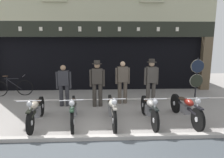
{
  "coord_description": "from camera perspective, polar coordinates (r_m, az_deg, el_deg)",
  "views": [
    {
      "loc": [
        0.1,
        -4.63,
        2.45
      ],
      "look_at": [
        0.45,
        2.76,
        1.03
      ],
      "focal_mm": 32.53,
      "sensor_mm": 36.0,
      "label": 1
    }
  ],
  "objects": [
    {
      "name": "tyre_sign_pole",
      "position": [
        9.42,
        22.74,
        1.29
      ],
      "size": [
        0.58,
        0.06,
        1.71
      ],
      "color": "#232328",
      "rests_on": "ground"
    },
    {
      "name": "motorcycle_center_left",
      "position": [
        6.18,
        -10.89,
        -8.45
      ],
      "size": [
        0.62,
        2.06,
        0.91
      ],
      "rotation": [
        0.0,
        0.0,
        3.25
      ],
      "color": "black",
      "rests_on": "ground"
    },
    {
      "name": "assistant_far_right",
      "position": [
        7.89,
        10.95,
        -0.03
      ],
      "size": [
        0.56,
        0.37,
        1.75
      ],
      "rotation": [
        0.0,
        0.0,
        3.24
      ],
      "color": "#47423D",
      "rests_on": "ground"
    },
    {
      "name": "salesman_left",
      "position": [
        7.73,
        -13.4,
        -1.34
      ],
      "size": [
        0.56,
        0.26,
        1.55
      ],
      "rotation": [
        0.0,
        0.0,
        3.21
      ],
      "color": "#2D2D33",
      "rests_on": "ground"
    },
    {
      "name": "motorcycle_center_right",
      "position": [
        6.25,
        10.43,
        -8.23
      ],
      "size": [
        0.62,
        1.96,
        0.92
      ],
      "rotation": [
        0.0,
        0.0,
        3.16
      ],
      "color": "black",
      "rests_on": "ground"
    },
    {
      "name": "shopkeeper_center",
      "position": [
        7.48,
        -4.18,
        -0.59
      ],
      "size": [
        0.56,
        0.36,
        1.72
      ],
      "rotation": [
        0.0,
        0.0,
        3.18
      ],
      "color": "#38332D",
      "rests_on": "ground"
    },
    {
      "name": "motorcycle_left",
      "position": [
        6.42,
        -20.59,
        -8.26
      ],
      "size": [
        0.62,
        2.03,
        0.91
      ],
      "rotation": [
        0.0,
        0.0,
        3.23
      ],
      "color": "black",
      "rests_on": "ground"
    },
    {
      "name": "salesman_right",
      "position": [
        7.85,
        2.98,
        -0.4
      ],
      "size": [
        0.56,
        0.25,
        1.66
      ],
      "rotation": [
        0.0,
        0.0,
        3.19
      ],
      "color": "brown",
      "rests_on": "ground"
    },
    {
      "name": "motorcycle_center",
      "position": [
        6.08,
        0.01,
        -8.45
      ],
      "size": [
        0.62,
        2.03,
        0.94
      ],
      "rotation": [
        0.0,
        0.0,
        3.19
      ],
      "color": "black",
      "rests_on": "ground"
    },
    {
      "name": "advert_board_far",
      "position": [
        10.49,
        -19.57,
        7.16
      ],
      "size": [
        0.8,
        0.03,
        0.92
      ],
      "color": "silver"
    },
    {
      "name": "leaning_bicycle",
      "position": [
        10.07,
        -26.32,
        -2.15
      ],
      "size": [
        1.76,
        0.5,
        0.94
      ],
      "rotation": [
        0.0,
        0.0,
        -1.42
      ],
      "color": "black",
      "rests_on": "ground"
    },
    {
      "name": "shop_facade",
      "position": [
        11.65,
        -3.19,
        7.5
      ],
      "size": [
        11.14,
        4.42,
        6.62
      ],
      "color": "black",
      "rests_on": "ground"
    },
    {
      "name": "motorcycle_right",
      "position": [
        6.64,
        20.05,
        -7.53
      ],
      "size": [
        0.62,
        2.09,
        0.92
      ],
      "rotation": [
        0.0,
        0.0,
        3.21
      ],
      "color": "black",
      "rests_on": "ground"
    },
    {
      "name": "advert_board_near",
      "position": [
        10.24,
        -13.67,
        6.91
      ],
      "size": [
        0.68,
        0.03,
        0.89
      ],
      "color": "silver"
    }
  ]
}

